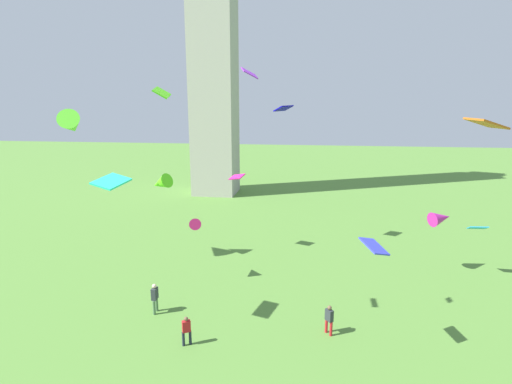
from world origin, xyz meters
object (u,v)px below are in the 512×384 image
kite_flying_0 (111,181)px  kite_flying_1 (250,73)px  kite_flying_3 (72,125)px  kite_flying_4 (441,218)px  kite_flying_8 (486,123)px  person_3 (329,318)px  kite_flying_7 (478,228)px  kite_flying_5 (162,93)px  kite_flying_9 (283,108)px  kite_flying_11 (237,177)px  person_0 (155,297)px  kite_flying_2 (161,183)px  kite_flying_10 (195,222)px  person_1 (186,329)px  kite_flying_6 (374,246)px

kite_flying_0 → kite_flying_1: 8.62m
kite_flying_1 → kite_flying_3: size_ratio=0.30×
kite_flying_4 → kite_flying_8: kite_flying_8 is taller
person_3 → kite_flying_3: (-18.24, 6.73, 9.76)m
kite_flying_4 → kite_flying_7: size_ratio=1.52×
kite_flying_1 → kite_flying_3: 16.21m
kite_flying_5 → kite_flying_9: size_ratio=0.68×
kite_flying_8 → kite_flying_11: bearing=-63.5°
person_0 → kite_flying_7: bearing=-69.5°
person_0 → kite_flying_2: 9.89m
kite_flying_2 → kite_flying_11: kite_flying_2 is taller
kite_flying_10 → kite_flying_11: (1.81, 5.93, 2.14)m
kite_flying_3 → person_1: bearing=119.0°
kite_flying_1 → kite_flying_11: kite_flying_1 is taller
person_0 → kite_flying_4: kite_flying_4 is taller
person_0 → kite_flying_7: kite_flying_7 is taller
kite_flying_9 → kite_flying_11: 6.73m
kite_flying_6 → kite_flying_5: bearing=62.4°
kite_flying_2 → kite_flying_8: bearing=92.4°
kite_flying_5 → kite_flying_8: (14.98, 1.95, -1.40)m
person_3 → kite_flying_5: size_ratio=1.39×
kite_flying_4 → kite_flying_9: bearing=48.0°
kite_flying_4 → kite_flying_6: (-6.42, -10.71, 1.52)m
kite_flying_4 → kite_flying_9: (-11.78, 3.64, 7.73)m
person_0 → kite_flying_4: (18.35, 8.53, 3.09)m
kite_flying_2 → kite_flying_8: kite_flying_8 is taller
kite_flying_8 → kite_flying_4: bearing=-125.0°
person_1 → kite_flying_11: size_ratio=1.13×
kite_flying_7 → kite_flying_2: bearing=3.0°
person_1 → kite_flying_4: kite_flying_4 is taller
kite_flying_2 → kite_flying_6: kite_flying_2 is taller
kite_flying_5 → kite_flying_7: (18.66, 10.04, -8.92)m
kite_flying_2 → kite_flying_6: size_ratio=1.37×
kite_flying_9 → kite_flying_7: bearing=109.3°
kite_flying_6 → kite_flying_7: 13.40m
kite_flying_1 → kite_flying_5: size_ratio=0.74×
kite_flying_0 → kite_flying_5: bearing=-80.1°
kite_flying_7 → kite_flying_10: bearing=12.9°
person_3 → kite_flying_11: bearing=-7.4°
person_3 → kite_flying_1: size_ratio=1.88×
kite_flying_0 → kite_flying_11: (3.90, 12.70, -1.97)m
kite_flying_8 → kite_flying_11: (-13.95, 10.78, -4.84)m
person_1 → kite_flying_6: kite_flying_6 is taller
kite_flying_7 → kite_flying_4: bearing=-13.5°
person_1 → kite_flying_9: bearing=45.8°
kite_flying_6 → kite_flying_11: 15.57m
kite_flying_5 → kite_flying_6: 12.18m
person_0 → kite_flying_10: kite_flying_10 is taller
kite_flying_9 → kite_flying_2: bearing=-29.3°
person_3 → kite_flying_5: (-8.16, -1.43, 11.70)m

